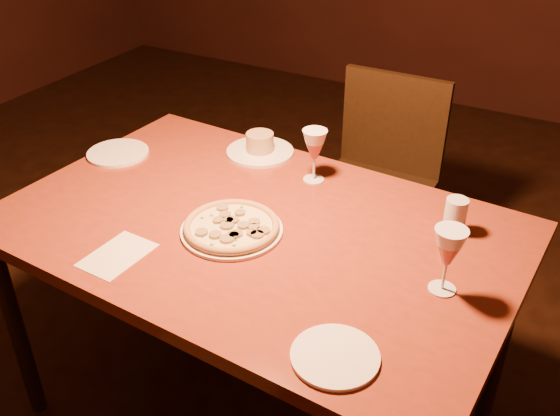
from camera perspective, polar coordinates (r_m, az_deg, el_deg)
The scene contains 10 objects.
dining_table at distance 1.90m, azimuth -2.20°, elevation -3.27°, with size 1.58×1.07×0.82m.
chair_far at distance 2.72m, azimuth 8.98°, elevation 2.88°, with size 0.46×0.46×0.95m.
pizza_plate at distance 1.82m, azimuth -4.45°, elevation -1.74°, with size 0.30×0.30×0.03m.
ramekin_saucer at distance 2.26m, azimuth -1.84°, elevation 5.61°, with size 0.24×0.24×0.08m.
wine_glass_far at distance 2.05m, azimuth 3.15°, elevation 4.79°, with size 0.08×0.08×0.18m, color #AF4F49, non-canonical shape.
wine_glass_right at distance 1.61m, azimuth 15.00°, elevation -4.66°, with size 0.08×0.08×0.18m, color #AF4F49, non-canonical shape.
water_tumbler at distance 1.87m, azimuth 15.72°, elevation -0.68°, with size 0.06×0.06×0.11m, color silver.
side_plate_left at distance 2.33m, azimuth -14.60°, elevation 4.89°, with size 0.22×0.22×0.01m, color white.
side_plate_near at distance 1.44m, azimuth 5.06°, elevation -13.35°, with size 0.20×0.20×0.01m, color white.
menu_card at distance 1.79m, azimuth -14.64°, elevation -4.18°, with size 0.14×0.20×0.00m, color silver.
Camera 1 is at (1.02, -1.06, 1.84)m, focal length 40.00 mm.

